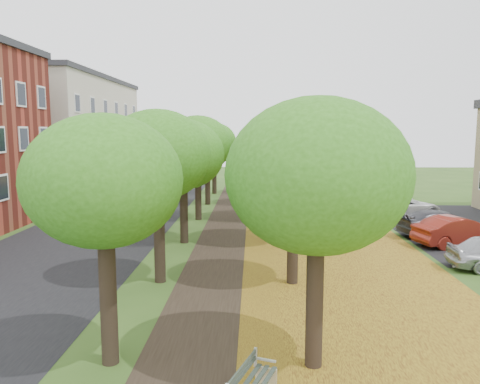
# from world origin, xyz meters

# --- Properties ---
(ground) EXTENTS (120.00, 120.00, 0.00)m
(ground) POSITION_xyz_m (0.00, 0.00, 0.00)
(ground) COLOR #2D4C19
(ground) RESTS_ON ground
(street_asphalt) EXTENTS (8.00, 70.00, 0.01)m
(street_asphalt) POSITION_xyz_m (-7.50, 15.00, 0.00)
(street_asphalt) COLOR black
(street_asphalt) RESTS_ON ground
(footpath) EXTENTS (3.20, 70.00, 0.01)m
(footpath) POSITION_xyz_m (0.00, 15.00, 0.00)
(footpath) COLOR black
(footpath) RESTS_ON ground
(leaf_verge) EXTENTS (7.50, 70.00, 0.01)m
(leaf_verge) POSITION_xyz_m (5.00, 15.00, 0.01)
(leaf_verge) COLOR #B29420
(leaf_verge) RESTS_ON ground
(parking_lot) EXTENTS (9.00, 16.00, 0.01)m
(parking_lot) POSITION_xyz_m (13.50, 16.00, 0.00)
(parking_lot) COLOR black
(parking_lot) RESTS_ON ground
(tree_row_west) EXTENTS (3.92, 33.92, 6.03)m
(tree_row_west) POSITION_xyz_m (-2.20, 15.00, 4.34)
(tree_row_west) COLOR black
(tree_row_west) RESTS_ON ground
(tree_row_east) EXTENTS (3.92, 33.92, 6.03)m
(tree_row_east) POSITION_xyz_m (2.60, 15.00, 4.34)
(tree_row_east) COLOR black
(tree_row_east) RESTS_ON ground
(building_cream) EXTENTS (10.30, 20.30, 10.40)m
(building_cream) POSITION_xyz_m (-17.00, 33.00, 5.21)
(building_cream) COLOR beige
(building_cream) RESTS_ON ground
(car_red) EXTENTS (4.55, 2.61, 1.42)m
(car_red) POSITION_xyz_m (11.00, 11.76, 0.71)
(car_red) COLOR maroon
(car_red) RESTS_ON ground
(car_grey) EXTENTS (4.92, 2.83, 1.34)m
(car_grey) POSITION_xyz_m (11.00, 13.83, 0.67)
(car_grey) COLOR #39383E
(car_grey) RESTS_ON ground
(car_white) EXTENTS (4.91, 3.32, 1.25)m
(car_white) POSITION_xyz_m (11.00, 19.69, 0.63)
(car_white) COLOR silver
(car_white) RESTS_ON ground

